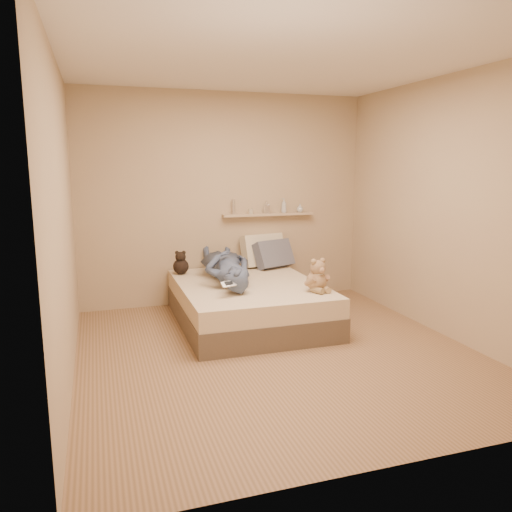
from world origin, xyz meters
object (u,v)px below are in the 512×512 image
object	(u,v)px
person	(226,265)
teddy_bear	(317,278)
wall_shelf	(268,214)
game_console	(229,284)
dark_plush	(181,264)
pillow_cream	(263,251)
pillow_grey	(274,254)
bed	(248,303)

from	to	relation	value
person	teddy_bear	bearing A→B (deg)	140.23
wall_shelf	teddy_bear	bearing A→B (deg)	-89.31
game_console	dark_plush	distance (m)	1.22
game_console	pillow_cream	world-z (taller)	pillow_cream
game_console	wall_shelf	distance (m)	1.77
pillow_cream	wall_shelf	size ratio (longest dim) A/B	0.46
game_console	pillow_grey	distance (m)	1.51
pillow_cream	pillow_grey	distance (m)	0.17
dark_plush	bed	bearing A→B (deg)	-46.63
game_console	pillow_cream	xyz separation A→B (m)	(0.81, 1.35, 0.06)
pillow_grey	wall_shelf	distance (m)	0.53
dark_plush	wall_shelf	bearing A→B (deg)	11.68
game_console	dark_plush	xyz separation A→B (m)	(-0.27, 1.19, -0.01)
game_console	person	xyz separation A→B (m)	(0.15, 0.72, 0.04)
person	wall_shelf	distance (m)	1.14
dark_plush	wall_shelf	size ratio (longest dim) A/B	0.24
bed	teddy_bear	size ratio (longest dim) A/B	5.47
dark_plush	pillow_grey	world-z (taller)	pillow_grey
bed	wall_shelf	size ratio (longest dim) A/B	1.58
game_console	dark_plush	bearing A→B (deg)	102.85
dark_plush	pillow_grey	size ratio (longest dim) A/B	0.57
wall_shelf	bed	bearing A→B (deg)	-121.18
pillow_cream	pillow_grey	world-z (taller)	pillow_cream
teddy_bear	dark_plush	size ratio (longest dim) A/B	1.22
game_console	wall_shelf	bearing A→B (deg)	57.56
teddy_bear	wall_shelf	xyz separation A→B (m)	(-0.02, 1.47, 0.51)
dark_plush	pillow_cream	size ratio (longest dim) A/B	0.52
bed	dark_plush	world-z (taller)	dark_plush
bed	game_console	bearing A→B (deg)	-124.57
teddy_bear	person	distance (m)	1.08
pillow_cream	wall_shelf	bearing A→B (deg)	38.01
game_console	teddy_bear	distance (m)	0.93
pillow_grey	dark_plush	bearing A→B (deg)	-178.80
dark_plush	pillow_grey	distance (m)	1.18
person	wall_shelf	world-z (taller)	wall_shelf
game_console	dark_plush	size ratio (longest dim) A/B	0.58
bed	game_console	size ratio (longest dim) A/B	11.51
dark_plush	game_console	bearing A→B (deg)	-77.15
bed	person	size ratio (longest dim) A/B	1.31
teddy_bear	person	size ratio (longest dim) A/B	0.24
teddy_bear	pillow_grey	distance (m)	1.25
pillow_grey	person	size ratio (longest dim) A/B	0.34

